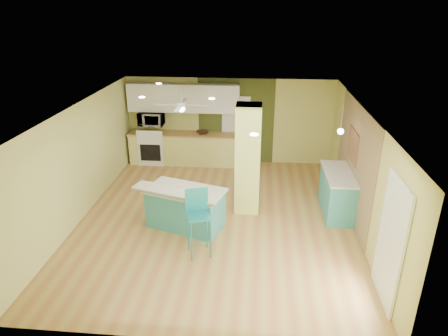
{
  "coord_description": "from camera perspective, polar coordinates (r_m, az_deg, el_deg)",
  "views": [
    {
      "loc": [
        0.87,
        -7.76,
        4.52
      ],
      "look_at": [
        0.13,
        0.4,
        1.07
      ],
      "focal_mm": 32.0,
      "sensor_mm": 36.0,
      "label": 1
    }
  ],
  "objects": [
    {
      "name": "column",
      "position": [
        8.89,
        3.41,
        1.23
      ],
      "size": [
        0.55,
        0.55,
        2.5
      ],
      "primitive_type": "cube",
      "color": "#CCDC66",
      "rests_on": "floor"
    },
    {
      "name": "ceiling",
      "position": [
        8.06,
        -1.18,
        8.39
      ],
      "size": [
        6.0,
        7.0,
        0.01
      ],
      "primitive_type": "cube",
      "color": "white",
      "rests_on": "wall_back"
    },
    {
      "name": "side_counter",
      "position": [
        9.42,
        15.89,
        -3.39
      ],
      "size": [
        0.65,
        1.52,
        0.98
      ],
      "color": "teal",
      "rests_on": "floor"
    },
    {
      "name": "wall_front",
      "position": [
        5.44,
        -5.26,
        -14.23
      ],
      "size": [
        6.0,
        0.01,
        2.5
      ],
      "primitive_type": "cube",
      "color": "#C7C56A",
      "rests_on": "floor"
    },
    {
      "name": "canister",
      "position": [
        8.27,
        -6.22,
        -2.91
      ],
      "size": [
        0.16,
        0.16,
        0.16
      ],
      "primitive_type": "cylinder",
      "color": "gold",
      "rests_on": "peninsula"
    },
    {
      "name": "ceiling_fan",
      "position": [
        10.25,
        -6.11,
        8.95
      ],
      "size": [
        1.41,
        1.41,
        0.61
      ],
      "color": "silver",
      "rests_on": "ceiling"
    },
    {
      "name": "pendant_lamp",
      "position": [
        9.08,
        16.32,
        5.06
      ],
      "size": [
        0.14,
        0.14,
        0.69
      ],
      "color": "silver",
      "rests_on": "ceiling"
    },
    {
      "name": "microwave",
      "position": [
        11.83,
        -10.37,
        6.94
      ],
      "size": [
        0.7,
        0.48,
        0.39
      ],
      "primitive_type": "imported",
      "color": "silver",
      "rests_on": "wall_back"
    },
    {
      "name": "interior_door",
      "position": [
        11.78,
        1.71,
        5.46
      ],
      "size": [
        0.82,
        0.05,
        2.0
      ],
      "primitive_type": "cube",
      "color": "silver",
      "rests_on": "floor"
    },
    {
      "name": "floor",
      "position": [
        9.03,
        -1.05,
        -7.23
      ],
      "size": [
        6.0,
        7.0,
        0.01
      ],
      "primitive_type": "cube",
      "color": "#A56D39",
      "rests_on": "ground"
    },
    {
      "name": "wood_panel",
      "position": [
        9.22,
        18.11,
        0.91
      ],
      "size": [
        0.02,
        3.4,
        2.5
      ],
      "primitive_type": "cube",
      "color": "#82684A",
      "rests_on": "floor"
    },
    {
      "name": "olive_accent",
      "position": [
        11.73,
        1.73,
        6.67
      ],
      "size": [
        2.2,
        0.02,
        2.5
      ],
      "primitive_type": "cube",
      "color": "#40481C",
      "rests_on": "floor"
    },
    {
      "name": "wall_left",
      "position": [
        9.27,
        -19.91,
        0.78
      ],
      "size": [
        0.01,
        7.0,
        2.5
      ],
      "primitive_type": "cube",
      "color": "#C7C56A",
      "rests_on": "floor"
    },
    {
      "name": "fruit_bowl",
      "position": [
        11.62,
        -3.1,
        5.1
      ],
      "size": [
        0.43,
        0.43,
        0.08
      ],
      "primitive_type": "imported",
      "rotation": [
        0.0,
        0.0,
        0.28
      ],
      "color": "#351F15",
      "rests_on": "kitchen_run"
    },
    {
      "name": "french_door",
      "position": [
        6.8,
        22.68,
        -9.81
      ],
      "size": [
        0.04,
        1.08,
        2.1
      ],
      "primitive_type": "cube",
      "color": "white",
      "rests_on": "floor"
    },
    {
      "name": "wall_back",
      "position": [
        11.76,
        0.76,
        6.72
      ],
      "size": [
        6.0,
        0.01,
        2.5
      ],
      "primitive_type": "cube",
      "color": "#C7C56A",
      "rests_on": "floor"
    },
    {
      "name": "stove",
      "position": [
        12.09,
        -10.09,
        2.87
      ],
      "size": [
        0.76,
        0.66,
        1.08
      ],
      "color": "white",
      "rests_on": "floor"
    },
    {
      "name": "upper_cabinets",
      "position": [
        11.58,
        -5.82,
        9.92
      ],
      "size": [
        3.2,
        0.34,
        0.8
      ],
      "primitive_type": "cube",
      "color": "white",
      "rests_on": "wall_back"
    },
    {
      "name": "wall_right",
      "position": [
        8.69,
        19.0,
        -0.57
      ],
      "size": [
        0.01,
        7.0,
        2.5
      ],
      "primitive_type": "cube",
      "color": "#C7C56A",
      "rests_on": "floor"
    },
    {
      "name": "peninsula",
      "position": [
        8.55,
        -5.6,
        -5.61
      ],
      "size": [
        1.97,
        1.48,
        1.0
      ],
      "rotation": [
        0.0,
        0.0,
        -0.31
      ],
      "color": "teal",
      "rests_on": "floor"
    },
    {
      "name": "wall_decor",
      "position": [
        9.3,
        17.95,
        3.09
      ],
      "size": [
        0.03,
        0.9,
        0.7
      ],
      "primitive_type": "cube",
      "color": "brown",
      "rests_on": "wood_panel"
    },
    {
      "name": "kitchen_run",
      "position": [
        11.88,
        -5.65,
        2.83
      ],
      "size": [
        3.25,
        0.63,
        0.94
      ],
      "color": "#D5D26F",
      "rests_on": "floor"
    },
    {
      "name": "bar_stool",
      "position": [
        7.5,
        -3.75,
        -6.23
      ],
      "size": [
        0.55,
        0.55,
        1.31
      ],
      "rotation": [
        0.0,
        0.0,
        0.32
      ],
      "color": "teal",
      "rests_on": "floor"
    }
  ]
}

